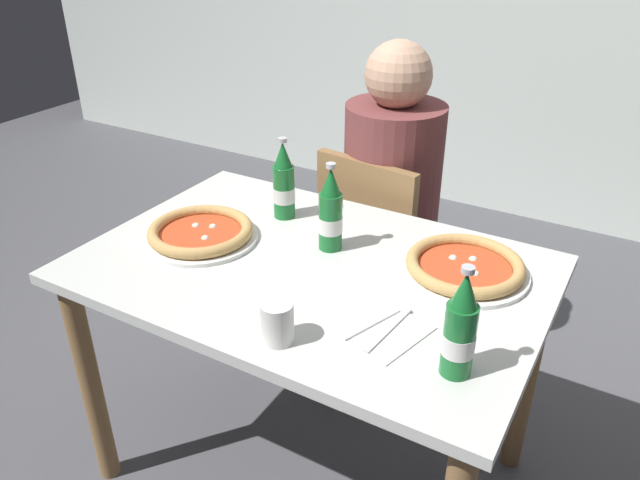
% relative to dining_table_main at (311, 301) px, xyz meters
% --- Properties ---
extents(ground_plane, '(8.00, 8.00, 0.00)m').
position_rel_dining_table_main_xyz_m(ground_plane, '(0.00, 0.00, -0.64)').
color(ground_plane, '#4C4C51').
extents(dining_table_main, '(1.20, 0.80, 0.75)m').
position_rel_dining_table_main_xyz_m(dining_table_main, '(0.00, 0.00, 0.00)').
color(dining_table_main, silver).
rests_on(dining_table_main, ground_plane).
extents(chair_behind_table, '(0.45, 0.45, 0.85)m').
position_rel_dining_table_main_xyz_m(chair_behind_table, '(-0.07, 0.61, -0.15)').
color(chair_behind_table, olive).
rests_on(chair_behind_table, ground_plane).
extents(diner_seated, '(0.34, 0.34, 1.21)m').
position_rel_dining_table_main_xyz_m(diner_seated, '(-0.06, 0.66, -0.05)').
color(diner_seated, '#2D3342').
rests_on(diner_seated, ground_plane).
extents(pizza_margherita_near, '(0.32, 0.32, 0.04)m').
position_rel_dining_table_main_xyz_m(pizza_margherita_near, '(-0.34, -0.03, 0.13)').
color(pizza_margherita_near, white).
rests_on(pizza_margherita_near, dining_table_main).
extents(pizza_marinara_far, '(0.33, 0.33, 0.04)m').
position_rel_dining_table_main_xyz_m(pizza_marinara_far, '(0.36, 0.16, 0.13)').
color(pizza_marinara_far, white).
rests_on(pizza_marinara_far, dining_table_main).
extents(beer_bottle_left, '(0.07, 0.07, 0.25)m').
position_rel_dining_table_main_xyz_m(beer_bottle_left, '(-0.21, 0.21, 0.22)').
color(beer_bottle_left, '#196B2D').
rests_on(beer_bottle_left, dining_table_main).
extents(beer_bottle_center, '(0.07, 0.07, 0.25)m').
position_rel_dining_table_main_xyz_m(beer_bottle_center, '(0.47, -0.21, 0.22)').
color(beer_bottle_center, '#196B2D').
rests_on(beer_bottle_center, dining_table_main).
extents(beer_bottle_right, '(0.07, 0.07, 0.25)m').
position_rel_dining_table_main_xyz_m(beer_bottle_right, '(-0.00, 0.11, 0.22)').
color(beer_bottle_right, '#196B2D').
rests_on(beer_bottle_right, dining_table_main).
extents(napkin_with_cutlery, '(0.22, 0.22, 0.01)m').
position_rel_dining_table_main_xyz_m(napkin_with_cutlery, '(0.28, -0.16, 0.12)').
color(napkin_with_cutlery, white).
rests_on(napkin_with_cutlery, dining_table_main).
extents(paper_cup, '(0.07, 0.07, 0.09)m').
position_rel_dining_table_main_xyz_m(paper_cup, '(0.10, -0.31, 0.16)').
color(paper_cup, white).
rests_on(paper_cup, dining_table_main).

